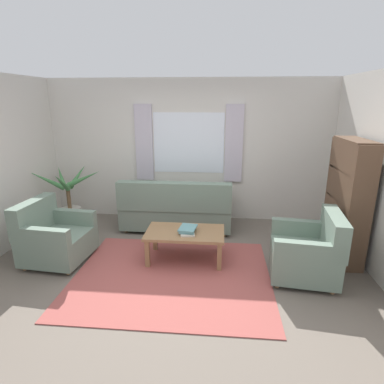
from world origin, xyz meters
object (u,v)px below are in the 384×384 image
at_px(coffee_table, 185,235).
at_px(book_stack_on_table, 188,230).
at_px(couch, 176,209).
at_px(armchair_right, 309,252).
at_px(potted_plant, 69,201).
at_px(bookshelf, 346,200).
at_px(armchair_left, 54,237).

height_order(coffee_table, book_stack_on_table, book_stack_on_table).
height_order(couch, armchair_right, couch).
bearing_deg(couch, potted_plant, -2.48).
bearing_deg(bookshelf, potted_plant, 78.42).
bearing_deg(armchair_left, book_stack_on_table, -80.78).
bearing_deg(book_stack_on_table, potted_plant, 152.10).
relative_size(potted_plant, bookshelf, 0.67).
bearing_deg(book_stack_on_table, armchair_left, -175.74).
bearing_deg(bookshelf, book_stack_on_table, 97.93).
bearing_deg(coffee_table, book_stack_on_table, -38.43).
relative_size(armchair_left, book_stack_on_table, 2.55).
relative_size(book_stack_on_table, potted_plant, 0.31).
relative_size(armchair_left, bookshelf, 0.53).
bearing_deg(bookshelf, armchair_right, 134.23).
height_order(couch, bookshelf, bookshelf).
distance_m(couch, armchair_left, 2.03).
distance_m(book_stack_on_table, bookshelf, 2.24).
xyz_separation_m(coffee_table, bookshelf, (2.22, 0.27, 0.50)).
height_order(potted_plant, bookshelf, bookshelf).
height_order(armchair_left, bookshelf, bookshelf).
bearing_deg(couch, armchair_right, 143.47).
distance_m(armchair_right, potted_plant, 4.18).
bearing_deg(armchair_right, book_stack_on_table, -93.06).
height_order(armchair_left, book_stack_on_table, armchair_left).
bearing_deg(couch, book_stack_on_table, 105.73).
relative_size(couch, armchair_left, 2.09).
distance_m(couch, book_stack_on_table, 1.19).
relative_size(couch, bookshelf, 1.10).
distance_m(coffee_table, bookshelf, 2.30).
xyz_separation_m(couch, potted_plant, (-1.99, 0.09, 0.06)).
height_order(armchair_right, potted_plant, potted_plant).
height_order(armchair_left, potted_plant, potted_plant).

